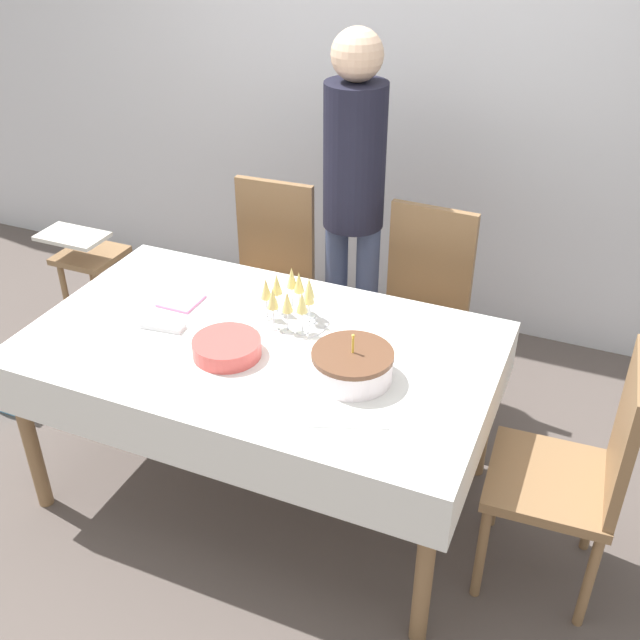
{
  "coord_description": "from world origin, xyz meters",
  "views": [
    {
      "loc": [
        1.12,
        -2.05,
        2.28
      ],
      "look_at": [
        0.23,
        0.05,
        0.86
      ],
      "focal_mm": 42.0,
      "sensor_mm": 36.0,
      "label": 1
    }
  ],
  "objects_px": {
    "dining_chair_right_end": "(580,468)",
    "champagne_tray": "(291,299)",
    "high_chair": "(90,269)",
    "gift_bag": "(7,386)",
    "person_standing": "(354,182)",
    "plate_stack_main": "(227,347)",
    "dining_chair_far_left": "(268,272)",
    "birthday_cake": "(352,365)",
    "dining_chair_far_right": "(420,304)"
  },
  "relations": [
    {
      "from": "person_standing",
      "to": "dining_chair_far_left",
      "type": "bearing_deg",
      "value": -165.16
    },
    {
      "from": "dining_chair_far_right",
      "to": "champagne_tray",
      "type": "height_order",
      "value": "dining_chair_far_right"
    },
    {
      "from": "plate_stack_main",
      "to": "high_chair",
      "type": "distance_m",
      "value": 1.46
    },
    {
      "from": "dining_chair_right_end",
      "to": "person_standing",
      "type": "xyz_separation_m",
      "value": [
        -1.18,
        0.94,
        0.49
      ]
    },
    {
      "from": "birthday_cake",
      "to": "dining_chair_far_right",
      "type": "bearing_deg",
      "value": 90.73
    },
    {
      "from": "dining_chair_far_left",
      "to": "high_chair",
      "type": "height_order",
      "value": "dining_chair_far_left"
    },
    {
      "from": "dining_chair_far_right",
      "to": "dining_chair_right_end",
      "type": "bearing_deg",
      "value": -46.0
    },
    {
      "from": "dining_chair_right_end",
      "to": "champagne_tray",
      "type": "xyz_separation_m",
      "value": [
        -1.14,
        0.17,
        0.3
      ]
    },
    {
      "from": "dining_chair_far_right",
      "to": "high_chair",
      "type": "xyz_separation_m",
      "value": [
        -1.69,
        -0.23,
        -0.06
      ]
    },
    {
      "from": "dining_chair_far_right",
      "to": "gift_bag",
      "type": "relative_size",
      "value": 3.99
    },
    {
      "from": "birthday_cake",
      "to": "champagne_tray",
      "type": "xyz_separation_m",
      "value": [
        -0.35,
        0.26,
        0.04
      ]
    },
    {
      "from": "dining_chair_far_left",
      "to": "person_standing",
      "type": "bearing_deg",
      "value": 14.84
    },
    {
      "from": "gift_bag",
      "to": "high_chair",
      "type": "bearing_deg",
      "value": 81.51
    },
    {
      "from": "person_standing",
      "to": "high_chair",
      "type": "relative_size",
      "value": 2.39
    },
    {
      "from": "person_standing",
      "to": "dining_chair_right_end",
      "type": "bearing_deg",
      "value": -38.44
    },
    {
      "from": "plate_stack_main",
      "to": "birthday_cake",
      "type": "bearing_deg",
      "value": 5.54
    },
    {
      "from": "dining_chair_far_right",
      "to": "gift_bag",
      "type": "distance_m",
      "value": 2.01
    },
    {
      "from": "plate_stack_main",
      "to": "high_chair",
      "type": "bearing_deg",
      "value": 149.38
    },
    {
      "from": "birthday_cake",
      "to": "gift_bag",
      "type": "relative_size",
      "value": 1.17
    },
    {
      "from": "dining_chair_right_end",
      "to": "person_standing",
      "type": "bearing_deg",
      "value": 141.56
    },
    {
      "from": "birthday_cake",
      "to": "person_standing",
      "type": "bearing_deg",
      "value": 110.91
    },
    {
      "from": "dining_chair_far_right",
      "to": "person_standing",
      "type": "xyz_separation_m",
      "value": [
        -0.38,
        0.11,
        0.49
      ]
    },
    {
      "from": "dining_chair_far_left",
      "to": "dining_chair_far_right",
      "type": "xyz_separation_m",
      "value": [
        0.78,
        0.0,
        0.0
      ]
    },
    {
      "from": "champagne_tray",
      "to": "person_standing",
      "type": "xyz_separation_m",
      "value": [
        -0.04,
        0.76,
        0.19
      ]
    },
    {
      "from": "dining_chair_right_end",
      "to": "birthday_cake",
      "type": "distance_m",
      "value": 0.84
    },
    {
      "from": "plate_stack_main",
      "to": "gift_bag",
      "type": "height_order",
      "value": "plate_stack_main"
    },
    {
      "from": "champagne_tray",
      "to": "high_chair",
      "type": "height_order",
      "value": "champagne_tray"
    },
    {
      "from": "champagne_tray",
      "to": "dining_chair_right_end",
      "type": "bearing_deg",
      "value": -8.61
    },
    {
      "from": "champagne_tray",
      "to": "plate_stack_main",
      "type": "bearing_deg",
      "value": -110.78
    },
    {
      "from": "dining_chair_far_right",
      "to": "gift_bag",
      "type": "xyz_separation_m",
      "value": [
        -1.78,
        -0.83,
        -0.42
      ]
    },
    {
      "from": "dining_chair_far_right",
      "to": "birthday_cake",
      "type": "xyz_separation_m",
      "value": [
        0.01,
        -0.92,
        0.26
      ]
    },
    {
      "from": "gift_bag",
      "to": "person_standing",
      "type": "bearing_deg",
      "value": 33.89
    },
    {
      "from": "dining_chair_far_left",
      "to": "dining_chair_right_end",
      "type": "xyz_separation_m",
      "value": [
        1.58,
        -0.83,
        0.0
      ]
    },
    {
      "from": "dining_chair_far_right",
      "to": "birthday_cake",
      "type": "height_order",
      "value": "dining_chair_far_right"
    },
    {
      "from": "dining_chair_right_end",
      "to": "plate_stack_main",
      "type": "bearing_deg",
      "value": -174.15
    },
    {
      "from": "champagne_tray",
      "to": "gift_bag",
      "type": "distance_m",
      "value": 1.61
    },
    {
      "from": "dining_chair_far_left",
      "to": "birthday_cake",
      "type": "relative_size",
      "value": 3.42
    },
    {
      "from": "dining_chair_far_left",
      "to": "person_standing",
      "type": "height_order",
      "value": "person_standing"
    },
    {
      "from": "birthday_cake",
      "to": "high_chair",
      "type": "distance_m",
      "value": 1.86
    },
    {
      "from": "dining_chair_far_left",
      "to": "dining_chair_far_right",
      "type": "bearing_deg",
      "value": 0.0
    },
    {
      "from": "birthday_cake",
      "to": "person_standing",
      "type": "xyz_separation_m",
      "value": [
        -0.39,
        1.02,
        0.24
      ]
    },
    {
      "from": "dining_chair_right_end",
      "to": "champagne_tray",
      "type": "distance_m",
      "value": 1.2
    },
    {
      "from": "champagne_tray",
      "to": "gift_bag",
      "type": "bearing_deg",
      "value": -173.06
    },
    {
      "from": "dining_chair_right_end",
      "to": "champagne_tray",
      "type": "height_order",
      "value": "dining_chair_right_end"
    },
    {
      "from": "gift_bag",
      "to": "birthday_cake",
      "type": "bearing_deg",
      "value": -2.63
    },
    {
      "from": "dining_chair_far_left",
      "to": "person_standing",
      "type": "distance_m",
      "value": 0.64
    },
    {
      "from": "plate_stack_main",
      "to": "person_standing",
      "type": "bearing_deg",
      "value": 85.82
    },
    {
      "from": "high_chair",
      "to": "gift_bag",
      "type": "bearing_deg",
      "value": -98.49
    },
    {
      "from": "dining_chair_far_left",
      "to": "gift_bag",
      "type": "distance_m",
      "value": 1.36
    },
    {
      "from": "dining_chair_right_end",
      "to": "person_standing",
      "type": "height_order",
      "value": "person_standing"
    }
  ]
}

